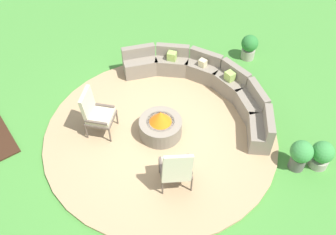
# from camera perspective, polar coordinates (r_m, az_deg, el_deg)

# --- Properties ---
(ground_plane) EXTENTS (24.00, 24.00, 0.00)m
(ground_plane) POSITION_cam_1_polar(r_m,az_deg,el_deg) (8.50, -1.09, -2.65)
(ground_plane) COLOR #478C38
(patio_circle) EXTENTS (5.16, 5.16, 0.06)m
(patio_circle) POSITION_cam_1_polar(r_m,az_deg,el_deg) (8.48, -1.10, -2.52)
(patio_circle) COLOR tan
(patio_circle) RESTS_ON ground_plane
(fire_pit) EXTENTS (0.94, 0.94, 0.68)m
(fire_pit) POSITION_cam_1_polar(r_m,az_deg,el_deg) (8.26, -1.12, -1.22)
(fire_pit) COLOR gray
(fire_pit) RESTS_ON patio_circle
(curved_stone_bench) EXTENTS (4.21, 2.07, 0.73)m
(curved_stone_bench) POSITION_cam_1_polar(r_m,az_deg,el_deg) (9.21, 5.91, 5.09)
(curved_stone_bench) COLOR gray
(curved_stone_bench) RESTS_ON patio_circle
(lounge_chair_front_left) EXTENTS (0.80, 0.81, 1.12)m
(lounge_chair_front_left) POSITION_cam_1_polar(r_m,az_deg,el_deg) (8.25, -10.80, 0.78)
(lounge_chair_front_left) COLOR brown
(lounge_chair_front_left) RESTS_ON patio_circle
(lounge_chair_front_right) EXTENTS (0.77, 0.81, 1.08)m
(lounge_chair_front_right) POSITION_cam_1_polar(r_m,az_deg,el_deg) (7.19, 1.23, -7.66)
(lounge_chair_front_right) COLOR brown
(lounge_chair_front_right) RESTS_ON patio_circle
(potted_plant_0) EXTENTS (0.46, 0.46, 0.65)m
(potted_plant_0) POSITION_cam_1_polar(r_m,az_deg,el_deg) (8.32, 22.10, -5.14)
(potted_plant_0) COLOR #A89E8E
(potted_plant_0) RESTS_ON ground_plane
(potted_plant_1) EXTENTS (0.46, 0.46, 0.74)m
(potted_plant_1) POSITION_cam_1_polar(r_m,az_deg,el_deg) (8.08, 19.28, -5.23)
(potted_plant_1) COLOR #605B56
(potted_plant_1) RESTS_ON ground_plane
(potted_plant_2) EXTENTS (0.44, 0.44, 0.70)m
(potted_plant_2) POSITION_cam_1_polar(r_m,az_deg,el_deg) (10.49, 12.10, 10.42)
(potted_plant_2) COLOR #A89E8E
(potted_plant_2) RESTS_ON ground_plane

